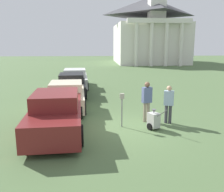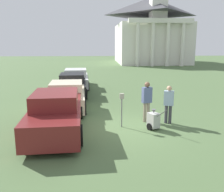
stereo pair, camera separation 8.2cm
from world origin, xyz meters
name	(u,v)px [view 2 (the right image)]	position (x,y,z in m)	size (l,w,h in m)	color
ground_plane	(118,128)	(0.00, 0.00, 0.00)	(120.00, 120.00, 0.00)	#4C663D
parked_car_maroon	(56,113)	(-2.46, -0.23, 0.76)	(2.24, 5.28, 1.63)	maroon
parked_car_cream	(67,96)	(-2.46, 3.44, 0.68)	(2.21, 4.75, 1.45)	beige
parked_car_black	(73,85)	(-2.46, 6.89, 0.68)	(2.10, 4.70, 1.49)	black
parked_car_white	(76,79)	(-2.46, 9.93, 0.68)	(2.19, 4.83, 1.48)	silver
parking_meter	(122,104)	(0.16, 0.13, 0.99)	(0.18, 0.09, 1.43)	slate
person_worker	(147,99)	(1.35, 0.80, 1.03)	(0.47, 0.34, 1.80)	gray
person_supervisor	(169,102)	(2.25, 0.50, 0.95)	(0.47, 0.34, 1.67)	#3F3F47
equipment_cart	(153,120)	(1.42, -0.25, 0.39)	(0.63, 0.97, 1.00)	#B2B2AD
church	(151,29)	(8.93, 35.09, 5.92)	(11.76, 14.64, 22.11)	silver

